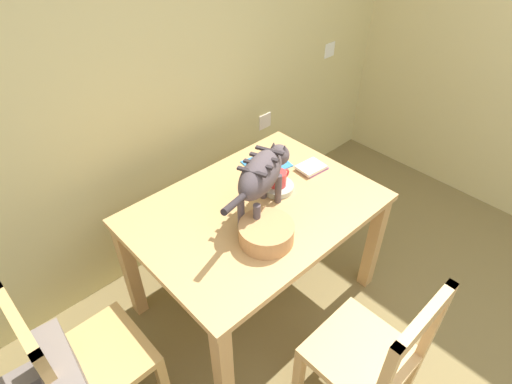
{
  "coord_description": "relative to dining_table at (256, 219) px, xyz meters",
  "views": [
    {
      "loc": [
        -1.24,
        0.16,
        2.19
      ],
      "look_at": [
        -0.1,
        1.38,
        0.84
      ],
      "focal_mm": 29.4,
      "sensor_mm": 36.0,
      "label": 1
    }
  ],
  "objects": [
    {
      "name": "saucer_bowl",
      "position": [
        0.19,
        0.03,
        0.1
      ],
      "size": [
        0.18,
        0.18,
        0.03
      ],
      "primitive_type": "cylinder",
      "color": "#B1B6A5",
      "rests_on": "dining_table"
    },
    {
      "name": "dining_table",
      "position": [
        0.0,
        0.0,
        0.0
      ],
      "size": [
        1.28,
        0.92,
        0.74
      ],
      "color": "tan",
      "rests_on": "ground_plane"
    },
    {
      "name": "coffee_mug",
      "position": [
        0.19,
        0.03,
        0.16
      ],
      "size": [
        0.13,
        0.09,
        0.08
      ],
      "color": "#D73839",
      "rests_on": "saucer_bowl"
    },
    {
      "name": "wooden_chair_near",
      "position": [
        -0.1,
        -0.84,
        -0.2
      ],
      "size": [
        0.42,
        0.42,
        0.93
      ],
      "rotation": [
        0.0,
        0.0,
        0.01
      ],
      "color": "tan",
      "rests_on": "ground_plane"
    },
    {
      "name": "wall_rear",
      "position": [
        0.1,
        0.77,
        0.59
      ],
      "size": [
        4.36,
        0.11,
        2.5
      ],
      "color": "#D5C785",
      "rests_on": "ground_plane"
    },
    {
      "name": "wicker_basket",
      "position": [
        -0.13,
        -0.21,
        0.14
      ],
      "size": [
        0.27,
        0.27,
        0.1
      ],
      "color": "tan",
      "rests_on": "dining_table"
    },
    {
      "name": "wooden_chair_far",
      "position": [
        -1.02,
        -0.01,
        -0.2
      ],
      "size": [
        0.42,
        0.42,
        0.93
      ],
      "rotation": [
        0.0,
        0.0,
        -1.57
      ],
      "color": "tan",
      "rests_on": "ground_plane"
    },
    {
      "name": "cat",
      "position": [
        -0.0,
        -0.05,
        0.33
      ],
      "size": [
        0.61,
        0.28,
        0.35
      ],
      "rotation": [
        0.0,
        0.0,
        -1.21
      ],
      "color": "#514649",
      "rests_on": "dining_table"
    },
    {
      "name": "book_stack",
      "position": [
        0.47,
        0.02,
        0.1
      ],
      "size": [
        0.18,
        0.14,
        0.03
      ],
      "color": "#915495",
      "rests_on": "dining_table"
    },
    {
      "name": "magazine",
      "position": [
        0.32,
        0.24,
        0.09
      ],
      "size": [
        0.28,
        0.25,
        0.01
      ],
      "primitive_type": "cube",
      "rotation": [
        0.0,
        0.0,
        -0.19
      ],
      "color": "#307EC8",
      "rests_on": "dining_table"
    }
  ]
}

